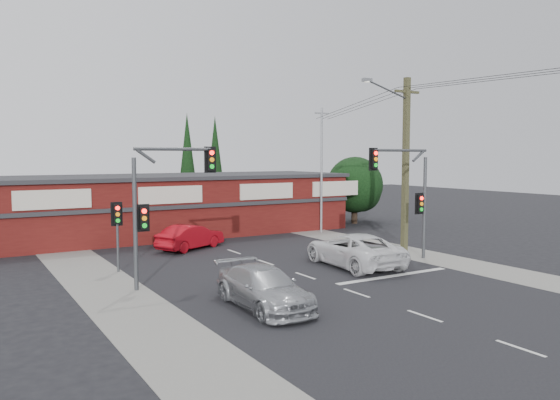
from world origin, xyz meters
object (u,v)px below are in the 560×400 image
silver_suv (264,288)px  shop_building (165,204)px  white_suv (353,250)px  red_sedan (191,237)px  utility_pole (404,159)px

silver_suv → shop_building: 20.28m
white_suv → silver_suv: bearing=33.6°
silver_suv → red_sedan: silver_suv is taller
silver_suv → utility_pole: utility_pole is taller
white_suv → utility_pole: utility_pole is taller
red_sedan → utility_pole: 13.34m
silver_suv → shop_building: shop_building is taller
silver_suv → utility_pole: bearing=26.9°
shop_building → utility_pole: utility_pole is taller
red_sedan → white_suv: bearing=-176.7°
shop_building → red_sedan: bearing=-96.8°
white_suv → utility_pole: 6.99m
white_suv → silver_suv: size_ratio=1.18×
shop_building → utility_pole: 17.15m
white_suv → shop_building: (-4.34, 15.71, 1.30)m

